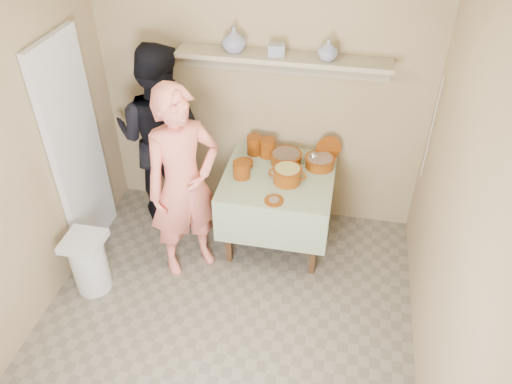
% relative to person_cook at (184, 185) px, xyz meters
% --- Properties ---
extents(ground, '(3.50, 3.50, 0.00)m').
position_rel_person_cook_xyz_m(ground, '(0.47, -0.81, -0.88)').
color(ground, '#73695A').
rests_on(ground, ground).
extents(tile_panel, '(0.06, 0.70, 2.00)m').
position_rel_person_cook_xyz_m(tile_panel, '(-0.99, 0.14, 0.12)').
color(tile_panel, silver).
rests_on(tile_panel, ground).
extents(plate_stack_a, '(0.14, 0.14, 0.18)m').
position_rel_person_cook_xyz_m(plate_stack_a, '(0.44, 0.76, -0.03)').
color(plate_stack_a, '#652705').
rests_on(plate_stack_a, serving_table).
extents(plate_stack_b, '(0.15, 0.15, 0.18)m').
position_rel_person_cook_xyz_m(plate_stack_b, '(0.56, 0.75, -0.03)').
color(plate_stack_b, '#652705').
rests_on(plate_stack_b, serving_table).
extents(bowl_stack, '(0.15, 0.15, 0.15)m').
position_rel_person_cook_xyz_m(bowl_stack, '(0.40, 0.37, -0.05)').
color(bowl_stack, '#652705').
rests_on(bowl_stack, serving_table).
extents(empty_bowl, '(0.16, 0.16, 0.05)m').
position_rel_person_cook_xyz_m(empty_bowl, '(0.39, 0.54, -0.10)').
color(empty_bowl, '#652705').
rests_on(empty_bowl, serving_table).
extents(propped_lid, '(0.24, 0.14, 0.23)m').
position_rel_person_cook_xyz_m(propped_lid, '(1.12, 0.79, -0.00)').
color(propped_lid, '#652705').
rests_on(propped_lid, serving_table).
extents(vase_right, '(0.21, 0.21, 0.17)m').
position_rel_person_cook_xyz_m(vase_right, '(1.03, 0.79, 0.92)').
color(vase_right, navy).
rests_on(vase_right, wall_shelf).
extents(vase_left, '(0.28, 0.28, 0.21)m').
position_rel_person_cook_xyz_m(vase_left, '(0.26, 0.81, 0.94)').
color(vase_left, navy).
rests_on(vase_left, wall_shelf).
extents(ceramic_box, '(0.15, 0.12, 0.10)m').
position_rel_person_cook_xyz_m(ceramic_box, '(0.61, 0.79, 0.89)').
color(ceramic_box, navy).
rests_on(ceramic_box, wall_shelf).
extents(person_cook, '(0.76, 0.74, 1.77)m').
position_rel_person_cook_xyz_m(person_cook, '(0.00, 0.00, 0.00)').
color(person_cook, '#ED7666').
rests_on(person_cook, ground).
extents(person_helper, '(0.90, 0.71, 1.80)m').
position_rel_person_cook_xyz_m(person_helper, '(-0.45, 0.68, 0.02)').
color(person_helper, black).
rests_on(person_helper, ground).
extents(room_shell, '(3.04, 3.54, 2.62)m').
position_rel_person_cook_xyz_m(room_shell, '(0.47, -0.81, 0.73)').
color(room_shell, tan).
rests_on(room_shell, ground).
extents(serving_table, '(0.97, 0.97, 0.76)m').
position_rel_person_cook_xyz_m(serving_table, '(0.72, 0.47, -0.24)').
color(serving_table, '#4C2D16').
rests_on(serving_table, ground).
extents(cazuela_meat_a, '(0.30, 0.30, 0.10)m').
position_rel_person_cook_xyz_m(cazuela_meat_a, '(0.75, 0.67, -0.06)').
color(cazuela_meat_a, '#682805').
rests_on(cazuela_meat_a, serving_table).
extents(cazuela_meat_b, '(0.28, 0.28, 0.10)m').
position_rel_person_cook_xyz_m(cazuela_meat_b, '(1.06, 0.66, -0.06)').
color(cazuela_meat_b, '#682805').
rests_on(cazuela_meat_b, serving_table).
extents(ladle, '(0.08, 0.26, 0.19)m').
position_rel_person_cook_xyz_m(ladle, '(1.00, 0.65, -0.01)').
color(ladle, silver).
rests_on(ladle, cazuela_meat_b).
extents(cazuela_rice, '(0.33, 0.25, 0.14)m').
position_rel_person_cook_xyz_m(cazuela_rice, '(0.80, 0.37, -0.04)').
color(cazuela_rice, '#682805').
rests_on(cazuela_rice, serving_table).
extents(front_plate, '(0.16, 0.16, 0.03)m').
position_rel_person_cook_xyz_m(front_plate, '(0.74, 0.08, -0.11)').
color(front_plate, '#652705').
rests_on(front_plate, serving_table).
extents(wall_shelf, '(1.80, 0.25, 0.21)m').
position_rel_person_cook_xyz_m(wall_shelf, '(0.67, 0.84, 0.79)').
color(wall_shelf, tan).
rests_on(wall_shelf, room_shell).
extents(trash_bin, '(0.32, 0.32, 0.56)m').
position_rel_person_cook_xyz_m(trash_bin, '(-0.74, -0.46, -0.60)').
color(trash_bin, silver).
rests_on(trash_bin, ground).
extents(electrical_cord, '(0.01, 0.05, 0.90)m').
position_rel_person_cook_xyz_m(electrical_cord, '(1.94, 0.67, 0.37)').
color(electrical_cord, silver).
rests_on(electrical_cord, wall_shelf).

